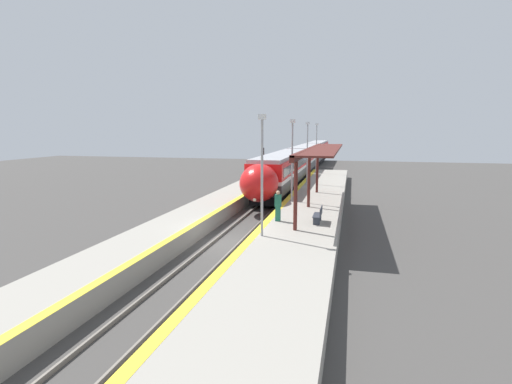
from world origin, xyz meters
name	(u,v)px	position (x,y,z in m)	size (l,w,h in m)	color
ground_plane	(226,244)	(0.00, 0.00, 0.00)	(120.00, 120.00, 0.00)	#423F3D
rail_left	(214,241)	(-0.72, 0.00, 0.07)	(0.08, 90.00, 0.15)	slate
rail_right	(239,243)	(0.72, 0.00, 0.07)	(0.08, 90.00, 0.15)	slate
train	(305,158)	(0.00, 35.61, 2.18)	(2.86, 59.30, 3.79)	black
platform_right	(296,240)	(3.74, 0.00, 0.46)	(4.20, 64.00, 0.93)	gray
platform_left	(172,232)	(-3.14, 0.00, 0.46)	(3.01, 64.00, 0.93)	gray
platform_bench	(319,214)	(4.69, 2.06, 1.39)	(0.44, 1.48, 0.89)	#2D333D
person_waiting	(278,205)	(2.42, 1.96, 1.83)	(0.36, 0.23, 1.73)	#1E604C
railway_signal	(263,164)	(-2.31, 19.20, 2.59)	(0.28, 0.28, 4.22)	#59595E
lamppost_near	(262,168)	(2.24, -1.34, 4.22)	(0.36, 0.20, 5.80)	#9E9EA3
lamppost_mid	(292,155)	(2.24, 8.34, 4.22)	(0.36, 0.20, 5.80)	#9E9EA3
lamppost_far	(307,149)	(2.24, 18.03, 4.22)	(0.36, 0.20, 5.80)	#9E9EA3
lamppost_farthest	(316,145)	(2.24, 27.72, 4.22)	(0.36, 0.20, 5.80)	#9E9EA3
station_canopy	(318,152)	(4.22, 6.52, 4.57)	(2.02, 15.76, 3.91)	#511E19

